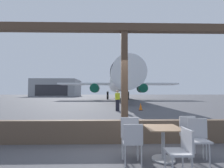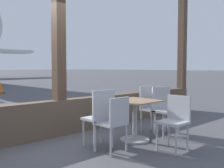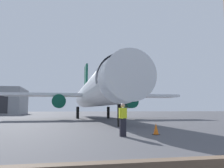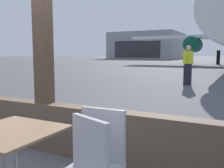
{
  "view_description": "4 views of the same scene",
  "coord_description": "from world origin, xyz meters",
  "px_view_note": "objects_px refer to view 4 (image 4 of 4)",
  "views": [
    {
      "loc": [
        -0.49,
        -5.01,
        1.5
      ],
      "look_at": [
        -0.06,
        14.46,
        2.57
      ],
      "focal_mm": 26.26,
      "sensor_mm": 36.0,
      "label": 1
    },
    {
      "loc": [
        -2.71,
        -4.3,
        1.3
      ],
      "look_at": [
        0.98,
        -0.43,
        0.96
      ],
      "focal_mm": 41.98,
      "sensor_mm": 36.0,
      "label": 2
    },
    {
      "loc": [
        -2.81,
        -3.35,
        1.43
      ],
      "look_at": [
        1.13,
        15.75,
        3.54
      ],
      "focal_mm": 37.52,
      "sensor_mm": 36.0,
      "label": 3
    },
    {
      "loc": [
        2.51,
        -2.75,
        1.38
      ],
      "look_at": [
        1.45,
        -0.71,
        1.1
      ],
      "focal_mm": 41.11,
      "sensor_mm": 36.0,
      "label": 4
    }
  ],
  "objects_px": {
    "cafe_chair_window_left": "(98,156)",
    "distant_hangar": "(147,46)",
    "dining_table": "(12,165)",
    "ground_crew_worker": "(188,65)"
  },
  "relations": [
    {
      "from": "cafe_chair_window_left",
      "to": "ground_crew_worker",
      "type": "xyz_separation_m",
      "value": [
        -1.21,
        9.79,
        0.36
      ]
    },
    {
      "from": "dining_table",
      "to": "ground_crew_worker",
      "type": "xyz_separation_m",
      "value": [
        -0.48,
        10.02,
        0.49
      ]
    },
    {
      "from": "cafe_chair_window_left",
      "to": "ground_crew_worker",
      "type": "relative_size",
      "value": 0.53
    },
    {
      "from": "dining_table",
      "to": "distant_hangar",
      "type": "distance_m",
      "value": 75.26
    },
    {
      "from": "cafe_chair_window_left",
      "to": "distant_hangar",
      "type": "relative_size",
      "value": 0.05
    },
    {
      "from": "ground_crew_worker",
      "to": "distant_hangar",
      "type": "height_order",
      "value": "distant_hangar"
    },
    {
      "from": "dining_table",
      "to": "cafe_chair_window_left",
      "type": "distance_m",
      "value": 0.78
    },
    {
      "from": "ground_crew_worker",
      "to": "distant_hangar",
      "type": "relative_size",
      "value": 0.09
    },
    {
      "from": "dining_table",
      "to": "ground_crew_worker",
      "type": "relative_size",
      "value": 0.44
    },
    {
      "from": "dining_table",
      "to": "cafe_chair_window_left",
      "type": "bearing_deg",
      "value": 18.04
    }
  ]
}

